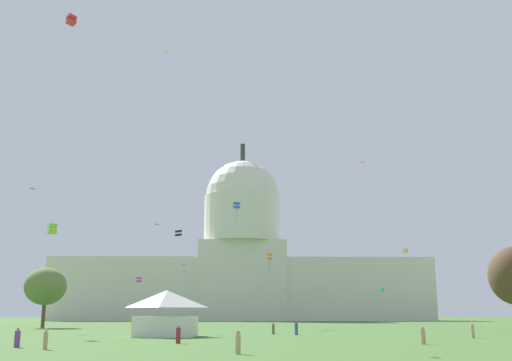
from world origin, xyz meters
name	(u,v)px	position (x,y,z in m)	size (l,w,h in m)	color
capitol_building	(242,262)	(-1.40, 194.61, 20.93)	(135.76, 28.25, 65.57)	silver
event_tent	(166,313)	(-11.84, 49.03, 2.76)	(7.73, 7.10, 5.45)	white
tree_west_mid	(45,286)	(-39.87, 91.99, 7.69)	(10.78, 10.79, 11.25)	brown
person_tan_deep_crowd	(46,340)	(-18.28, 23.69, 0.75)	(0.45, 0.45, 1.61)	tan
person_purple_edge_west	(17,339)	(-21.52, 26.72, 0.71)	(0.66, 0.66, 1.58)	#703D93
person_olive_near_tree_west	(273,329)	(1.52, 56.98, 0.68)	(0.52, 0.52, 1.51)	olive
person_tan_back_center	(473,331)	(23.34, 43.97, 0.78)	(0.56, 0.56, 1.70)	tan
person_tan_edge_east	(238,343)	(-3.30, 18.04, 0.74)	(0.52, 0.52, 1.60)	tan
person_denim_mid_left	(296,329)	(4.33, 54.31, 0.81)	(0.50, 0.50, 1.77)	#3D5684
person_tan_front_left	(423,336)	(13.60, 30.81, 0.70)	(0.64, 0.64, 1.57)	tan
person_maroon_mid_center	(178,335)	(-8.83, 32.83, 0.75)	(0.47, 0.47, 1.66)	maroon
kite_gold_low	(405,251)	(36.11, 114.30, 17.02)	(1.25, 1.25, 0.97)	gold
kite_magenta_low	(139,280)	(-23.93, 102.95, 9.54)	(1.23, 1.23, 4.03)	#D1339E
kite_yellow_low	(74,277)	(-35.92, 97.05, 9.86)	(1.75, 1.12, 3.38)	yellow
kite_turquoise_low	(382,290)	(32.53, 123.89, 8.34)	(0.78, 0.72, 0.90)	teal
kite_green_low	(155,226)	(-16.32, 68.41, 16.00)	(0.86, 1.59, 0.14)	green
kite_violet_low	(184,267)	(-18.25, 145.65, 15.52)	(1.69, 0.76, 2.58)	purple
kite_pink_high	(362,165)	(34.44, 149.82, 46.70)	(1.79, 0.92, 2.43)	pink
kite_orange_low	(270,257)	(2.51, 82.36, 12.63)	(1.04, 1.03, 3.05)	orange
kite_lime_low	(52,229)	(-26.12, 48.81, 12.87)	(1.34, 1.36, 1.23)	#8CD133
kite_cyan_mid	(35,190)	(-37.28, 74.09, 22.85)	(0.98, 1.47, 0.23)	#33BCDB
kite_black_low	(178,233)	(-13.68, 79.90, 16.48)	(1.24, 1.24, 1.19)	black
kite_blue_mid	(237,205)	(-3.48, 99.22, 24.92)	(1.51, 1.51, 3.42)	blue
kite_red_mid	(71,20)	(-19.51, 28.39, 30.33)	(1.13, 1.12, 0.92)	red
kite_white_mid	(170,54)	(-11.72, 43.02, 33.58)	(0.85, 1.19, 0.21)	white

